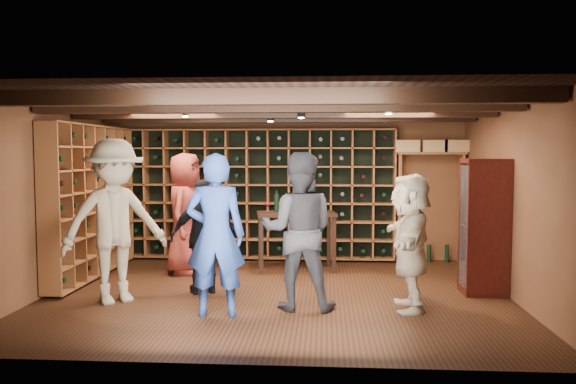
# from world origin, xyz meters

# --- Properties ---
(ground) EXTENTS (6.00, 6.00, 0.00)m
(ground) POSITION_xyz_m (0.00, 0.00, 0.00)
(ground) COLOR #341B0E
(ground) RESTS_ON ground
(room_shell) EXTENTS (6.00, 6.00, 6.00)m
(room_shell) POSITION_xyz_m (0.00, 0.05, 2.42)
(room_shell) COLOR brown
(room_shell) RESTS_ON ground
(wine_rack_back) EXTENTS (4.65, 0.30, 2.20)m
(wine_rack_back) POSITION_xyz_m (-0.52, 2.33, 1.15)
(wine_rack_back) COLOR brown
(wine_rack_back) RESTS_ON ground
(wine_rack_left) EXTENTS (0.30, 2.65, 2.20)m
(wine_rack_left) POSITION_xyz_m (-2.83, 0.82, 1.15)
(wine_rack_left) COLOR brown
(wine_rack_left) RESTS_ON ground
(crate_shelf) EXTENTS (1.20, 0.32, 2.07)m
(crate_shelf) POSITION_xyz_m (2.41, 2.32, 1.57)
(crate_shelf) COLOR brown
(crate_shelf) RESTS_ON ground
(display_cabinet) EXTENTS (0.55, 0.50, 1.75)m
(display_cabinet) POSITION_xyz_m (2.71, 0.20, 0.86)
(display_cabinet) COLOR #3A0F0B
(display_cabinet) RESTS_ON ground
(man_blue_shirt) EXTENTS (0.71, 0.50, 1.85)m
(man_blue_shirt) POSITION_xyz_m (-0.61, -1.03, 0.93)
(man_blue_shirt) COLOR navy
(man_blue_shirt) RESTS_ON ground
(man_grey_suit) EXTENTS (0.93, 0.74, 1.86)m
(man_grey_suit) POSITION_xyz_m (0.32, -0.67, 0.93)
(man_grey_suit) COLOR black
(man_grey_suit) RESTS_ON ground
(guest_red_floral) EXTENTS (0.66, 0.95, 1.85)m
(guest_red_floral) POSITION_xyz_m (-1.52, 1.19, 0.93)
(guest_red_floral) COLOR maroon
(guest_red_floral) RESTS_ON ground
(guest_woman_black) EXTENTS (0.96, 0.67, 1.51)m
(guest_woman_black) POSITION_xyz_m (-0.96, -0.01, 0.75)
(guest_woman_black) COLOR black
(guest_woman_black) RESTS_ON ground
(guest_khaki) EXTENTS (1.49, 1.40, 2.03)m
(guest_khaki) POSITION_xyz_m (-1.97, -0.54, 1.01)
(guest_khaki) COLOR #85755C
(guest_khaki) RESTS_ON ground
(guest_beige) EXTENTS (0.55, 1.52, 1.62)m
(guest_beige) POSITION_xyz_m (1.64, -0.62, 0.81)
(guest_beige) COLOR tan
(guest_beige) RESTS_ON ground
(tasting_table) EXTENTS (1.30, 0.79, 1.20)m
(tasting_table) POSITION_xyz_m (0.17, 1.51, 0.81)
(tasting_table) COLOR black
(tasting_table) RESTS_ON ground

